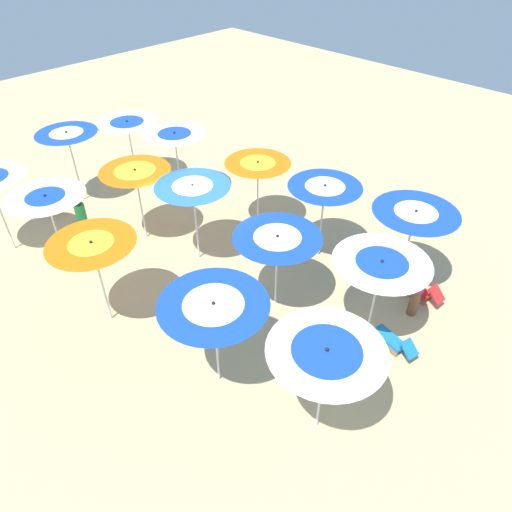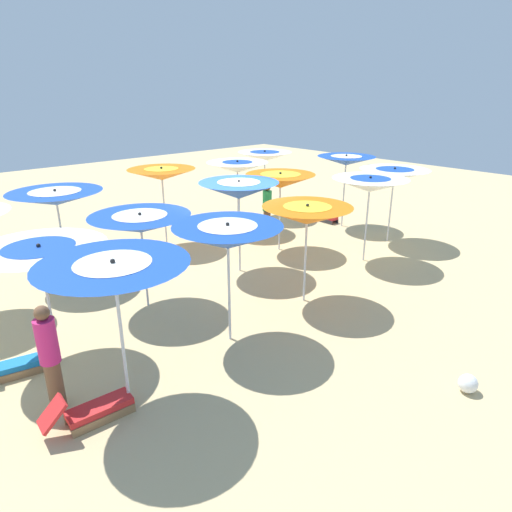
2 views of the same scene
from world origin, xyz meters
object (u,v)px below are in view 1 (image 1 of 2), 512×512
(beach_umbrella_6, at_px, (277,243))
(lounger_0, at_px, (61,203))
(beach_umbrella_5, at_px, (381,268))
(beach_ball, at_px, (346,183))
(beach_umbrella_0, at_px, (414,219))
(beach_umbrella_13, at_px, (47,202))
(beach_umbrella_4, at_px, (128,126))
(beach_umbrella_3, at_px, (175,138))
(beach_umbrella_7, at_px, (193,193))
(beach_umbrella_1, at_px, (324,193))
(beach_umbrella_9, at_px, (67,137))
(lounger_1, at_px, (417,290))
(beachgoer_1, at_px, (418,287))
(beach_umbrella_8, at_px, (136,177))
(beach_umbrella_10, at_px, (326,358))
(lounger_2, at_px, (392,341))
(beachgoer_0, at_px, (83,221))
(beach_umbrella_12, at_px, (93,249))
(beach_umbrella_2, at_px, (258,169))
(beach_umbrella_11, at_px, (214,310))

(beach_umbrella_6, distance_m, lounger_0, 8.59)
(beach_umbrella_5, relative_size, beach_ball, 7.21)
(beach_umbrella_0, bearing_deg, lounger_0, 24.07)
(beach_umbrella_13, distance_m, lounger_0, 3.80)
(beach_umbrella_4, xyz_separation_m, beach_umbrella_5, (-10.26, 0.28, -0.14))
(beach_umbrella_3, height_order, beach_umbrella_7, beach_umbrella_7)
(beach_umbrella_1, relative_size, lounger_0, 1.95)
(beach_umbrella_9, height_order, lounger_1, beach_umbrella_9)
(beachgoer_1, bearing_deg, beach_umbrella_8, 118.27)
(beach_umbrella_5, distance_m, beach_ball, 7.27)
(beach_umbrella_4, bearing_deg, lounger_0, 84.43)
(beach_umbrella_8, height_order, beach_umbrella_10, beach_umbrella_8)
(beach_umbrella_1, bearing_deg, lounger_2, 155.74)
(lounger_1, bearing_deg, beach_umbrella_0, 0.33)
(beach_umbrella_8, height_order, lounger_2, beach_umbrella_8)
(beach_umbrella_4, height_order, beach_umbrella_6, beach_umbrella_4)
(beach_umbrella_6, height_order, beach_umbrella_10, beach_umbrella_10)
(beach_umbrella_0, relative_size, beach_umbrella_5, 1.09)
(beach_umbrella_3, relative_size, beach_umbrella_6, 1.11)
(beach_umbrella_0, height_order, beachgoer_1, beach_umbrella_0)
(beach_umbrella_10, distance_m, lounger_1, 5.22)
(beach_umbrella_5, relative_size, beachgoer_0, 1.36)
(beach_umbrella_8, relative_size, beach_umbrella_12, 0.97)
(lounger_1, xyz_separation_m, beachgoer_0, (8.24, 4.94, 0.65))
(beach_umbrella_5, bearing_deg, beach_umbrella_0, -79.83)
(beach_umbrella_6, bearing_deg, beach_umbrella_3, -15.11)
(beach_umbrella_7, bearing_deg, beach_umbrella_5, -168.81)
(beach_umbrella_8, distance_m, beach_umbrella_9, 3.42)
(beach_umbrella_9, height_order, beach_umbrella_13, beach_umbrella_9)
(beach_umbrella_0, distance_m, beachgoer_1, 1.67)
(beach_umbrella_5, bearing_deg, lounger_1, -95.81)
(beach_umbrella_6, height_order, beachgoer_0, beach_umbrella_6)
(beach_umbrella_6, relative_size, lounger_0, 1.78)
(lounger_0, bearing_deg, beach_umbrella_5, -75.73)
(beach_umbrella_8, relative_size, lounger_2, 1.95)
(beach_umbrella_3, bearing_deg, beach_umbrella_10, 157.88)
(beach_umbrella_10, xyz_separation_m, lounger_1, (0.52, -4.85, -1.87))
(beach_umbrella_0, xyz_separation_m, lounger_2, (-1.04, 2.03, -1.97))
(beach_umbrella_7, height_order, beach_umbrella_9, beach_umbrella_9)
(beach_umbrella_5, height_order, lounger_0, beach_umbrella_5)
(beach_umbrella_4, bearing_deg, beach_umbrella_10, 163.91)
(beach_umbrella_0, bearing_deg, beach_umbrella_2, 7.82)
(beachgoer_1, bearing_deg, beach_umbrella_1, 93.84)
(beach_umbrella_2, distance_m, beachgoer_0, 5.37)
(beach_ball, bearing_deg, beach_umbrella_10, 122.53)
(beach_umbrella_13, bearing_deg, beach_umbrella_6, -149.67)
(beach_umbrella_11, bearing_deg, beach_umbrella_2, -53.76)
(beach_umbrella_7, height_order, beach_umbrella_11, beach_umbrella_7)
(beach_umbrella_7, height_order, beachgoer_1, beach_umbrella_7)
(beach_umbrella_0, height_order, beach_umbrella_4, beach_umbrella_0)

